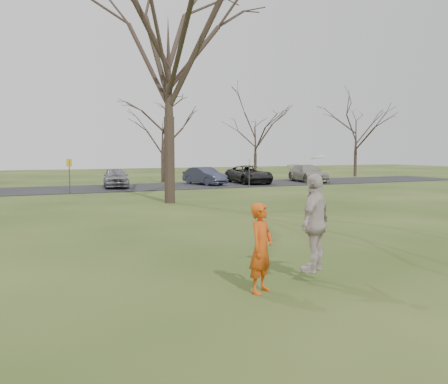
{
  "coord_description": "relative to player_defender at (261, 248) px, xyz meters",
  "views": [
    {
      "loc": [
        -4.87,
        -6.87,
        2.56
      ],
      "look_at": [
        0.0,
        4.0,
        1.5
      ],
      "focal_mm": 37.23,
      "sensor_mm": 36.0,
      "label": 1
    }
  ],
  "objects": [
    {
      "name": "car_6",
      "position": [
        12.48,
        24.75,
        -0.09
      ],
      "size": [
        2.47,
        5.04,
        1.38
      ],
      "primitive_type": "imported",
      "rotation": [
        0.0,
        0.0,
        -0.04
      ],
      "color": "black",
      "rests_on": "parking_strip"
    },
    {
      "name": "ground",
      "position": [
        0.89,
        -0.37,
        -0.82
      ],
      "size": [
        120.0,
        120.0,
        0.0
      ],
      "primitive_type": "plane",
      "color": "#1E380F",
      "rests_on": "ground"
    },
    {
      "name": "big_tree",
      "position": [
        2.89,
        14.63,
        6.18
      ],
      "size": [
        9.0,
        9.0,
        14.0
      ],
      "primitive_type": null,
      "color": "#352821",
      "rests_on": "ground"
    },
    {
      "name": "car_7",
      "position": [
        17.67,
        24.36,
        -0.09
      ],
      "size": [
        2.6,
        4.97,
        1.38
      ],
      "primitive_type": "imported",
      "rotation": [
        0.0,
        0.0,
        -0.15
      ],
      "color": "gray",
      "rests_on": "parking_strip"
    },
    {
      "name": "sign_yellow",
      "position": [
        -1.11,
        21.63,
        0.63
      ],
      "size": [
        0.35,
        0.35,
        2.08
      ],
      "color": "#47474C",
      "rests_on": "ground"
    },
    {
      "name": "player_defender",
      "position": [
        0.0,
        0.0,
        0.0
      ],
      "size": [
        0.71,
        0.66,
        1.63
      ],
      "primitive_type": "imported",
      "rotation": [
        0.0,
        0.0,
        0.6
      ],
      "color": "#C34810",
      "rests_on": "ground"
    },
    {
      "name": "car_5",
      "position": [
        8.85,
        24.9,
        -0.13
      ],
      "size": [
        2.38,
        4.17,
        1.3
      ],
      "primitive_type": "imported",
      "rotation": [
        0.0,
        0.0,
        0.27
      ],
      "color": "#31354A",
      "rests_on": "parking_strip"
    },
    {
      "name": "car_4",
      "position": [
        2.27,
        24.95,
        -0.09
      ],
      "size": [
        2.17,
        4.23,
        1.38
      ],
      "primitive_type": "imported",
      "rotation": [
        0.0,
        0.0,
        -0.14
      ],
      "color": "gray",
      "rests_on": "parking_strip"
    },
    {
      "name": "small_tree_row",
      "position": [
        5.28,
        29.69,
        3.08
      ],
      "size": [
        55.0,
        5.9,
        8.5
      ],
      "color": "#352821",
      "rests_on": "ground"
    },
    {
      "name": "catching_play",
      "position": [
        1.3,
        0.2,
        0.35
      ],
      "size": [
        1.2,
        1.01,
        2.28
      ],
      "color": "#BEAEAA",
      "rests_on": "ground"
    },
    {
      "name": "sign_white",
      "position": [
        10.89,
        21.63,
        0.63
      ],
      "size": [
        0.35,
        0.35,
        2.08
      ],
      "color": "#47474C",
      "rests_on": "ground"
    },
    {
      "name": "parking_strip",
      "position": [
        0.89,
        24.63,
        -0.8
      ],
      "size": [
        62.0,
        6.5,
        0.04
      ],
      "primitive_type": "cube",
      "color": "black",
      "rests_on": "ground"
    }
  ]
}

